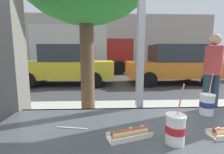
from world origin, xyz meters
TOP-DOWN VIEW (x-y plane):
  - ground_plane at (0.00, 8.00)m, footprint 60.00×60.00m
  - sidewalk_strip at (0.00, 1.60)m, footprint 16.00×2.80m
  - building_facade_far at (0.00, 20.82)m, footprint 28.00×1.20m
  - soda_cup_left at (0.45, -0.12)m, footprint 0.10×0.10m
  - soda_cup_right at (0.06, -0.49)m, footprint 0.10×0.10m
  - hotdog_tray_near at (-0.16, -0.43)m, footprint 0.25×0.16m
  - loose_straw at (-0.48, -0.31)m, footprint 0.19×0.04m
  - parked_car_yellow at (-2.00, 6.24)m, footprint 4.27×1.97m
  - parked_car_orange at (2.87, 6.24)m, footprint 4.13×1.94m
  - box_truck at (-1.93, 10.58)m, footprint 6.66×2.44m
  - pedestrian at (1.85, 1.90)m, footprint 0.32×0.32m

SIDE VIEW (x-z plane):
  - ground_plane at x=0.00m, z-range 0.00..0.00m
  - sidewalk_strip at x=0.00m, z-range 0.00..0.14m
  - parked_car_yellow at x=-2.00m, z-range 0.00..1.77m
  - parked_car_orange at x=2.87m, z-range 0.00..1.79m
  - loose_straw at x=-0.48m, z-range 0.96..0.96m
  - hotdog_tray_near at x=-0.16m, z-range 0.95..1.01m
  - soda_cup_right at x=0.06m, z-range 0.88..1.18m
  - soda_cup_left at x=0.45m, z-range 0.88..1.19m
  - pedestrian at x=1.85m, z-range 0.26..1.89m
  - box_truck at x=-1.93m, z-range 0.11..3.32m
  - building_facade_far at x=0.00m, z-range 0.00..6.37m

